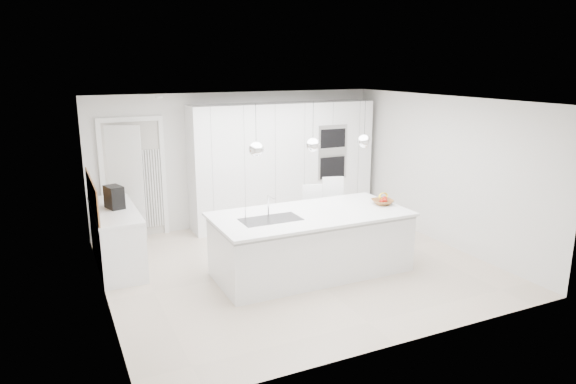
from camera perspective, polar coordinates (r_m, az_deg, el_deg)
name	(u,v)px	position (r m, az deg, el deg)	size (l,w,h in m)	color
floor	(296,266)	(7.91, 0.94, -8.23)	(5.50, 5.50, 0.00)	beige
wall_back	(239,159)	(9.79, -5.52, 3.67)	(5.50, 5.50, 0.00)	silver
wall_left	(99,208)	(6.81, -20.27, -1.72)	(5.00, 5.00, 0.00)	silver
ceiling	(297,100)	(7.34, 1.02, 10.14)	(5.50, 5.50, 0.00)	white
tall_cabinets	(283,163)	(9.83, -0.51, 3.19)	(3.60, 0.60, 2.30)	white
oven_stack	(333,152)	(9.93, 4.97, 4.42)	(0.62, 0.04, 1.05)	#A5A5A8
doorway_frame	(134,181)	(9.34, -16.74, 1.23)	(1.11, 0.08, 2.13)	white
hallway_door	(120,184)	(9.26, -18.21, 0.89)	(0.82, 0.04, 2.00)	white
radiator	(153,189)	(9.42, -14.74, 0.37)	(0.32, 0.04, 1.40)	white
left_base_cabinets	(117,239)	(8.22, -18.51, -4.93)	(0.60, 1.80, 0.86)	white
left_worktop	(114,210)	(8.09, -18.76, -1.91)	(0.62, 1.82, 0.04)	white
oak_backsplash	(92,195)	(8.00, -20.95, -0.27)	(0.02, 1.80, 0.50)	olive
island_base	(312,245)	(7.55, 2.64, -5.86)	(2.80, 1.20, 0.86)	white
island_worktop	(310,214)	(7.45, 2.50, -2.49)	(2.84, 1.40, 0.04)	white
island_sink	(271,225)	(7.16, -1.93, -3.68)	(0.84, 0.44, 0.18)	#3F3F42
island_tap	(268,205)	(7.29, -2.21, -1.48)	(0.02, 0.02, 0.30)	white
pendant_left	(256,149)	(6.83, -3.55, 4.76)	(0.20, 0.20, 0.20)	white
pendant_mid	(313,145)	(7.19, 2.78, 5.23)	(0.20, 0.20, 0.20)	white
pendant_right	(364,141)	(7.62, 8.46, 5.60)	(0.20, 0.20, 0.20)	white
fruit_bowl	(382,202)	(8.01, 10.45, -1.09)	(0.32, 0.32, 0.08)	olive
espresso_machine	(114,197)	(8.07, -18.75, -0.54)	(0.20, 0.32, 0.34)	black
bar_stool_left	(316,219)	(8.44, 3.13, -2.96)	(0.35, 0.49, 1.07)	white
bar_stool_right	(337,213)	(8.63, 5.45, -2.32)	(0.38, 0.53, 1.16)	white
apple_a	(385,201)	(7.99, 10.74, -0.96)	(0.07, 0.07, 0.07)	#A7160C
apple_b	(385,199)	(8.05, 10.68, -0.77)	(0.09, 0.09, 0.09)	#A7160C
apple_c	(382,201)	(7.94, 10.38, -1.03)	(0.07, 0.07, 0.07)	#A7160C
banana_bunch	(383,196)	(8.03, 10.54, -0.46)	(0.23, 0.23, 0.03)	yellow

